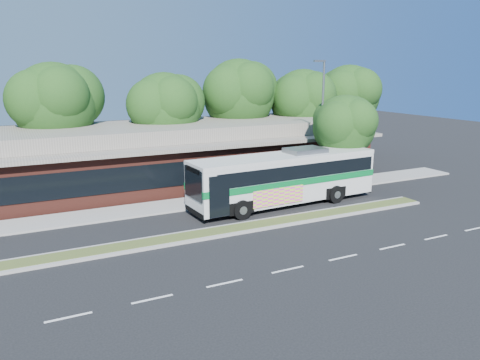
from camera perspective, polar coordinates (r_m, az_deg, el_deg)
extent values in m
plane|color=black|center=(24.74, -0.37, -6.62)|extent=(120.00, 120.00, 0.00)
cube|color=#3A4E21|center=(25.22, -0.97, -6.04)|extent=(26.00, 1.10, 0.15)
cube|color=gray|center=(30.32, -5.70, -2.78)|extent=(44.00, 2.60, 0.12)
cube|color=#55231A|center=(36.05, -9.50, 2.21)|extent=(32.00, 10.00, 3.20)
cube|color=slate|center=(35.77, -9.60, 4.91)|extent=(33.20, 11.20, 0.24)
cube|color=slate|center=(35.68, -9.64, 5.91)|extent=(30.00, 8.00, 1.00)
cube|color=black|center=(31.35, -6.79, 0.82)|extent=(30.00, 0.06, 1.60)
cylinder|color=slate|center=(33.63, 9.94, 6.40)|extent=(0.16, 0.16, 9.00)
cube|color=slate|center=(33.17, 9.68, 14.11)|extent=(0.90, 0.18, 0.14)
cylinder|color=black|center=(37.57, -21.16, 2.71)|extent=(0.44, 0.44, 4.20)
sphere|color=#143612|center=(37.11, -21.67, 8.63)|extent=(6.00, 6.00, 6.00)
sphere|color=#143612|center=(37.67, -19.73, 9.58)|extent=(4.68, 4.68, 4.68)
cylinder|color=black|center=(38.17, -8.96, 3.28)|extent=(0.44, 0.44, 3.78)
sphere|color=#143612|center=(37.72, -9.16, 8.63)|extent=(5.60, 5.60, 5.60)
sphere|color=#143612|center=(38.48, -7.56, 9.44)|extent=(4.37, 4.37, 4.37)
cylinder|color=black|center=(41.61, -0.16, 4.71)|extent=(0.44, 0.44, 4.41)
sphere|color=#143612|center=(41.20, -0.16, 10.31)|extent=(6.20, 6.20, 6.20)
sphere|color=#143612|center=(42.22, 1.28, 11.05)|extent=(4.84, 4.84, 4.84)
cylinder|color=black|center=(43.78, 7.51, 4.66)|extent=(0.44, 0.44, 3.86)
sphere|color=#143612|center=(43.39, 7.66, 9.46)|extent=(5.80, 5.80, 5.80)
sphere|color=#143612|center=(44.45, 8.78, 10.12)|extent=(4.52, 4.52, 4.52)
cylinder|color=black|center=(48.11, 12.83, 5.37)|extent=(0.44, 0.44, 4.12)
sphere|color=#143612|center=(47.75, 13.07, 9.96)|extent=(6.00, 6.00, 6.00)
sphere|color=#143612|center=(48.93, 14.00, 10.55)|extent=(4.68, 4.68, 4.68)
cube|color=beige|center=(29.70, 5.45, 0.34)|extent=(12.65, 3.32, 2.88)
cube|color=black|center=(29.75, 5.97, 1.49)|extent=(11.65, 3.32, 0.86)
cube|color=beige|center=(29.43, 5.51, 2.83)|extent=(12.67, 3.34, 0.27)
cube|color=#046229|center=(29.72, 5.45, 0.18)|extent=(12.71, 3.39, 0.40)
cube|color=black|center=(26.61, -5.71, -0.43)|extent=(0.19, 2.34, 1.79)
cube|color=black|center=(33.49, 14.35, 2.65)|extent=(0.18, 2.18, 1.15)
cube|color=#DF41AB|center=(28.04, 4.74, -2.01)|extent=(3.55, 0.24, 1.04)
cube|color=slate|center=(30.30, 7.96, 3.59)|extent=(2.59, 1.80, 0.31)
cylinder|color=black|center=(26.94, 0.22, -3.65)|extent=(1.17, 0.44, 1.15)
cylinder|color=black|center=(29.15, -2.33, -2.33)|extent=(1.17, 0.44, 1.15)
cylinder|color=black|center=(30.87, 11.58, -1.71)|extent=(1.17, 0.44, 1.15)
cylinder|color=black|center=(32.82, 8.60, -0.69)|extent=(1.17, 0.44, 1.15)
cylinder|color=black|center=(34.39, 12.32, 1.56)|extent=(0.44, 0.44, 3.21)
sphere|color=#143612|center=(33.93, 12.56, 6.40)|extent=(4.40, 4.40, 4.40)
sphere|color=#143612|center=(34.77, 13.53, 7.09)|extent=(3.43, 3.43, 3.43)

